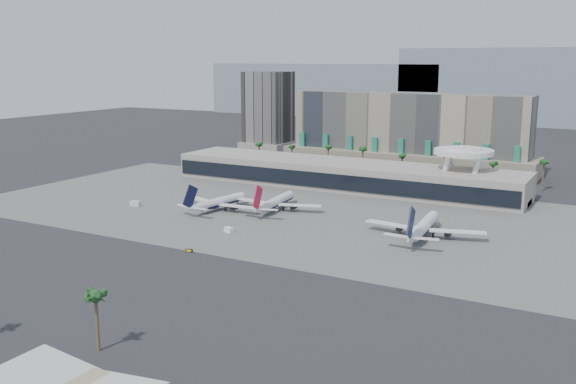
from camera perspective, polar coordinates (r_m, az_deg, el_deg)
The scene contains 15 objects.
ground at distance 215.80m, azimuth -7.12°, elevation -4.56°, with size 900.00×900.00×0.00m, color #232326.
apron_pad at distance 260.68m, azimuth -0.01°, elevation -1.60°, with size 260.00×130.00×0.06m, color #5B5B59.
mountain_ridge at distance 644.67m, azimuth 20.67°, elevation 8.33°, with size 680.00×60.00×70.00m.
hotel at distance 362.10m, azimuth 10.61°, elevation 4.67°, with size 140.00×30.00×42.00m.
office_tower at distance 428.30m, azimuth -1.76°, elevation 6.76°, with size 30.00×30.00×52.00m.
terminal at distance 307.51m, azimuth 4.94°, elevation 1.65°, with size 170.00×32.50×14.50m.
saucer_structure at distance 293.92m, azimuth 15.33°, elevation 3.16°, with size 26.00×26.00×21.89m.
palm_row at distance 336.42m, azimuth 8.49°, elevation 3.13°, with size 157.80×2.80×13.10m.
airliner_left at distance 261.56m, azimuth -6.18°, elevation -0.89°, with size 36.61×37.92×13.13m.
airliner_centre at distance 259.52m, azimuth -1.12°, elevation -0.89°, with size 38.27×39.55×13.66m.
airliner_right at distance 225.27m, azimuth 11.93°, elevation -3.03°, with size 42.20×43.55×15.03m.
service_vehicle_a at distance 275.06m, azimuth -13.42°, elevation -1.00°, with size 4.29×2.10×2.10m, color silver.
service_vehicle_b at distance 228.25m, azimuth -5.27°, elevation -3.38°, with size 3.47×1.99×1.79m, color white.
taxiway_sign at distance 207.03m, azimuth -8.78°, elevation -5.16°, with size 2.36×0.99×1.08m.
near_palm_b at distance 140.79m, azimuth -16.71°, elevation -9.42°, with size 6.00×6.00×13.53m.
Camera 1 is at (122.72, -166.93, 60.39)m, focal length 40.00 mm.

